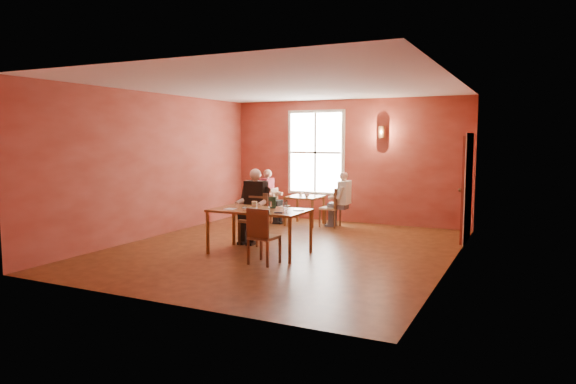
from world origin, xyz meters
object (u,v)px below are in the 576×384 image
at_px(chair_diner_white, 330,207).
at_px(chair_diner_maroon, 280,206).
at_px(diner_main, 252,209).
at_px(chair_diner_main, 253,219).
at_px(chair_empty, 264,236).
at_px(diner_white, 331,200).
at_px(diner_maroon, 279,197).
at_px(main_table, 259,231).
at_px(second_table, 305,210).

bearing_deg(chair_diner_white, chair_diner_maroon, 90.00).
bearing_deg(diner_main, chair_diner_maroon, -75.27).
bearing_deg(chair_diner_main, diner_main, 90.00).
height_order(chair_empty, chair_diner_white, chair_empty).
relative_size(diner_white, diner_maroon, 0.99).
bearing_deg(diner_maroon, chair_diner_maroon, 90.00).
relative_size(main_table, chair_diner_main, 1.72).
bearing_deg(diner_main, main_table, 128.88).
height_order(main_table, chair_diner_white, chair_diner_white).
height_order(chair_empty, chair_diner_maroon, chair_empty).
bearing_deg(diner_white, chair_diner_white, 90.00).
bearing_deg(diner_white, diner_main, 165.37).
height_order(chair_diner_maroon, diner_maroon, diner_maroon).
height_order(chair_diner_main, diner_maroon, diner_maroon).
height_order(second_table, diner_maroon, diner_maroon).
distance_m(chair_diner_main, diner_main, 0.21).
bearing_deg(chair_diner_main, diner_white, -104.80).
height_order(main_table, diner_maroon, diner_maroon).
height_order(diner_main, chair_empty, diner_main).
xyz_separation_m(chair_empty, chair_diner_maroon, (-1.61, 3.79, -0.05)).
bearing_deg(diner_maroon, second_table, 90.00).
xyz_separation_m(second_table, diner_white, (0.68, 0.00, 0.28)).
xyz_separation_m(diner_white, diner_maroon, (-1.36, 0.00, 0.01)).
xyz_separation_m(main_table, diner_white, (0.16, 3.16, 0.23)).
xyz_separation_m(diner_main, diner_maroon, (-0.70, 2.54, -0.07)).
distance_m(main_table, diner_white, 3.17).
xyz_separation_m(second_table, chair_diner_maroon, (-0.65, 0.00, 0.08)).
bearing_deg(diner_white, chair_empty, -175.85).
distance_m(diner_white, chair_diner_maroon, 1.35).
relative_size(chair_diner_white, chair_diner_maroon, 1.09).
height_order(second_table, chair_diner_maroon, chair_diner_maroon).
bearing_deg(chair_diner_main, chair_diner_maroon, -75.10).
height_order(main_table, second_table, main_table).
bearing_deg(chair_diner_main, main_table, 127.57).
relative_size(diner_white, chair_diner_maroon, 1.48).
bearing_deg(second_table, chair_diner_main, -89.60).
height_order(diner_white, diner_maroon, diner_maroon).
distance_m(chair_diner_main, chair_empty, 1.59).
distance_m(second_table, diner_white, 0.74).
relative_size(chair_diner_main, diner_white, 0.79).
bearing_deg(chair_empty, diner_maroon, 118.28).
bearing_deg(chair_diner_white, diner_maroon, 90.00).
height_order(chair_empty, second_table, chair_empty).
bearing_deg(diner_maroon, chair_diner_main, 15.54).
relative_size(chair_diner_main, chair_diner_white, 1.08).
relative_size(second_table, diner_maroon, 0.62).
relative_size(chair_empty, chair_diner_maroon, 1.11).
relative_size(main_table, diner_white, 1.36).
relative_size(diner_main, chair_empty, 1.51).
relative_size(chair_diner_main, chair_empty, 1.06).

